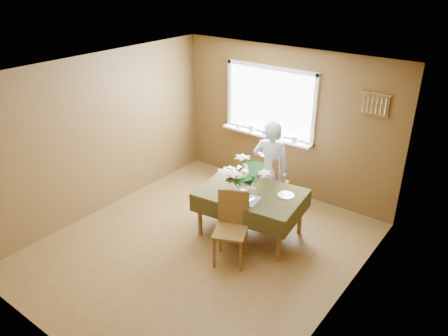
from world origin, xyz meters
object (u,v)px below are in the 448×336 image
Objects in this scene: chair_far at (269,181)px; flower_bouquet at (244,177)px; dining_table at (251,197)px; chair_near at (232,224)px; seated_woman at (271,169)px.

chair_far is 1.11m from flower_bouquet.
dining_table is at bearing 103.17° from chair_far.
dining_table is at bearing 76.16° from chair_near.
seated_woman is (-0.09, 0.67, 0.16)m from dining_table.
chair_far is 1.64× the size of flower_bouquet.
chair_far is 1.01× the size of chair_near.
dining_table is 2.63× the size of flower_bouquet.
chair_near is at bearing -87.03° from dining_table.
chair_near is at bearing 81.42° from seated_woman.
seated_woman reaches higher than flower_bouquet.
chair_far is at bearing -64.47° from seated_woman.
seated_woman reaches higher than dining_table.
chair_far reaches higher than chair_near.
chair_near is (0.26, -1.36, -0.00)m from chair_far.
dining_table is at bearing 79.99° from seated_woman.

